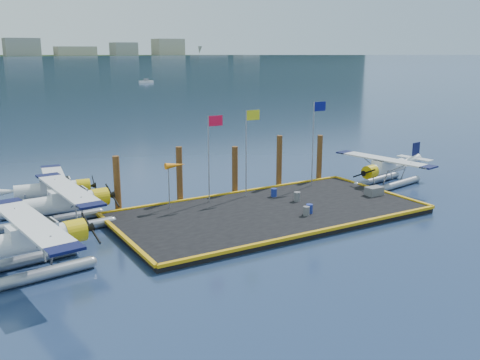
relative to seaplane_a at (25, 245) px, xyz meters
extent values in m
plane|color=navy|center=(15.48, 1.81, -1.53)|extent=(4000.00, 4000.00, 0.00)
cube|color=black|center=(15.48, 1.81, -1.33)|extent=(20.00, 10.00, 0.40)
cone|color=black|center=(365.48, 1451.81, -1.53)|extent=(1100.00, 1100.00, 360.00)
cone|color=#485A60|center=(765.48, 2201.81, -1.53)|extent=(1300.00, 1300.00, 560.00)
cone|color=#485A60|center=(1065.48, 2101.81, -1.53)|extent=(1000.00, 1000.00, 420.00)
cylinder|color=gray|center=(-0.56, 1.08, -1.22)|extent=(6.45, 1.43, 0.62)
cylinder|color=gray|center=(-0.27, -1.18, -1.22)|extent=(6.45, 1.43, 0.62)
cylinder|color=silver|center=(-0.21, -0.03, 0.18)|extent=(4.92, 1.74, 1.14)
cube|color=silver|center=(0.41, 0.05, 0.54)|extent=(2.40, 1.42, 0.93)
cube|color=black|center=(0.71, 0.09, 0.74)|extent=(1.58, 1.26, 0.57)
cylinder|color=gold|center=(2.46, 0.31, 0.18)|extent=(1.18, 1.32, 1.20)
cube|color=black|center=(3.33, 0.42, 0.18)|extent=(0.35, 2.29, 1.16)
cube|color=silver|center=(0.41, 0.05, 1.06)|extent=(2.72, 9.44, 0.12)
cube|color=#0A0D36|center=(-0.16, 4.47, 1.06)|extent=(1.66, 1.12, 0.13)
cube|color=#0A0D36|center=(0.97, -4.37, 1.06)|extent=(1.66, 1.12, 0.13)
cylinder|color=gray|center=(2.68, 7.23, -1.24)|extent=(6.17, 0.99, 0.59)
cylinder|color=gray|center=(2.82, 5.06, -1.24)|extent=(6.17, 0.99, 0.59)
cylinder|color=silver|center=(2.95, 6.16, 0.10)|extent=(4.67, 1.39, 1.09)
cube|color=silver|center=(3.55, 6.20, 0.45)|extent=(2.25, 1.23, 0.89)
cube|color=black|center=(3.84, 6.21, 0.65)|extent=(1.45, 1.13, 0.55)
cylinder|color=gold|center=(5.52, 6.32, 0.10)|extent=(1.06, 1.21, 1.15)
cube|color=black|center=(6.36, 6.38, 0.10)|extent=(0.20, 2.21, 1.11)
cube|color=silver|center=(3.55, 6.20, 0.94)|extent=(2.06, 9.00, 0.12)
cube|color=#0A0D36|center=(3.27, 10.45, 0.94)|extent=(1.54, 0.99, 0.13)
cube|color=#0A0D36|center=(3.82, 1.94, 0.94)|extent=(1.54, 0.99, 0.13)
cylinder|color=gray|center=(3.09, 11.44, -1.26)|extent=(5.64, 1.29, 0.54)
cylinder|color=gray|center=(2.82, 9.47, -1.26)|extent=(5.64, 1.29, 0.54)
cylinder|color=silver|center=(3.13, 10.43, -0.04)|extent=(4.31, 1.55, 1.00)
cube|color=silver|center=(3.67, 10.36, 0.28)|extent=(2.11, 1.25, 0.82)
cube|color=black|center=(3.94, 10.32, 0.46)|extent=(1.38, 1.11, 0.50)
cylinder|color=gold|center=(5.47, 10.12, -0.04)|extent=(1.04, 1.16, 1.05)
cube|color=black|center=(6.23, 10.02, -0.04)|extent=(0.32, 2.01, 1.02)
cube|color=silver|center=(3.67, 10.36, 0.73)|extent=(2.43, 8.26, 0.11)
cube|color=#0A0D36|center=(4.19, 14.22, 0.73)|extent=(1.46, 0.99, 0.12)
cube|color=#0A0D36|center=(3.15, 6.50, 0.73)|extent=(1.46, 0.99, 0.12)
cylinder|color=gray|center=(28.56, 2.82, -1.26)|extent=(5.61, 1.57, 0.54)
cylinder|color=gray|center=(28.19, 4.78, -1.26)|extent=(5.61, 1.57, 0.54)
cylinder|color=silver|center=(28.20, 3.77, -0.04)|extent=(4.32, 1.76, 0.99)
cube|color=silver|center=(27.67, 3.67, 0.27)|extent=(2.14, 1.35, 0.81)
cube|color=black|center=(27.40, 3.61, 0.46)|extent=(1.42, 1.17, 0.50)
cylinder|color=gold|center=(25.89, 3.33, -0.04)|extent=(1.08, 1.20, 1.05)
cube|color=black|center=(25.14, 3.19, -0.04)|extent=(0.43, 1.99, 1.02)
cube|color=silver|center=(27.67, 3.67, 0.73)|extent=(2.84, 8.25, 0.11)
cube|color=#0A0D36|center=(28.39, -0.15, 0.73)|extent=(1.48, 1.05, 0.12)
cube|color=#0A0D36|center=(26.95, 7.49, 0.73)|extent=(1.48, 1.05, 0.12)
cube|color=#0A0D36|center=(32.29, 4.54, 0.77)|extent=(1.00, 0.29, 1.54)
cube|color=silver|center=(32.20, 4.52, 0.18)|extent=(1.37, 3.17, 0.09)
cylinder|color=navy|center=(17.34, -0.08, -0.83)|extent=(0.44, 0.44, 0.61)
cylinder|color=#5C5B60|center=(18.38, 2.66, -0.81)|extent=(0.47, 0.47, 0.66)
cylinder|color=#5C5B60|center=(16.90, -0.34, -0.84)|extent=(0.42, 0.42, 0.60)
cylinder|color=navy|center=(17.66, 4.48, -0.84)|extent=(0.42, 0.42, 0.59)
cube|color=#5C5B60|center=(24.18, 1.07, -0.83)|extent=(1.23, 0.82, 0.62)
cylinder|color=gray|center=(12.98, 5.61, 1.87)|extent=(0.08, 0.08, 6.00)
cube|color=red|center=(13.53, 5.61, 4.52)|extent=(1.10, 0.03, 0.70)
cylinder|color=gray|center=(15.98, 5.61, 1.97)|extent=(0.08, 0.08, 6.20)
cube|color=yellow|center=(16.53, 5.61, 4.72)|extent=(1.10, 0.03, 0.70)
cylinder|color=gray|center=(21.98, 5.61, 2.12)|extent=(0.08, 0.08, 6.50)
cube|color=navy|center=(22.53, 5.61, 5.02)|extent=(1.10, 0.03, 0.70)
cylinder|color=gray|center=(9.98, 5.61, 0.37)|extent=(0.07, 0.07, 3.00)
cone|color=orange|center=(10.48, 5.61, 1.77)|extent=(1.40, 0.44, 0.44)
cylinder|color=#4E2C16|center=(6.98, 7.21, 0.47)|extent=(0.44, 0.44, 4.00)
cylinder|color=#4E2C16|center=(11.48, 7.21, 0.57)|extent=(0.44, 0.44, 4.20)
cylinder|color=#4E2C16|center=(15.98, 7.21, 0.37)|extent=(0.44, 0.44, 3.80)
cylinder|color=#4E2C16|center=(19.98, 7.21, 0.62)|extent=(0.44, 0.44, 4.30)
cylinder|color=#4E2C16|center=(23.98, 7.21, 0.47)|extent=(0.44, 0.44, 4.00)
camera|label=1|loc=(-3.45, -26.34, 9.25)|focal=40.00mm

